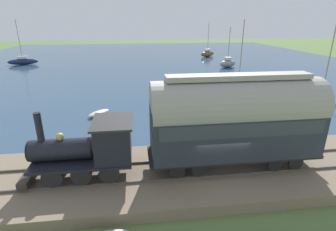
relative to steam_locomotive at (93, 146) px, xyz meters
name	(u,v)px	position (x,y,z in m)	size (l,w,h in m)	color
ground_plane	(214,179)	(-0.26, -5.94, -2.19)	(200.00, 200.00, 0.00)	#516B38
harbor_water	(152,60)	(43.21, -5.94, -2.19)	(80.00, 80.00, 0.01)	#2D4760
rail_embankment	(213,172)	(0.00, -5.94, -1.91)	(5.82, 56.00, 0.69)	#756651
steam_locomotive	(93,146)	(0.00, 0.00, 0.00)	(2.35, 5.12, 3.24)	black
passenger_coach	(235,118)	(0.00, -6.86, 1.05)	(2.56, 8.54, 4.71)	black
sailboat_white	(238,85)	(17.66, -14.27, -1.69)	(3.05, 5.36, 7.77)	white
sailboat_black	(321,98)	(10.62, -19.74, -1.54)	(3.30, 4.47, 7.88)	black
sailboat_navy	(23,61)	(39.80, 17.92, -1.55)	(2.21, 5.18, 7.84)	#192347
sailboat_gray	(228,63)	(32.39, -18.17, -1.47)	(2.71, 3.65, 6.64)	gray
sailboat_brown	(207,53)	(46.32, -18.45, -1.48)	(3.19, 4.06, 7.16)	brown
rowboat_far_out	(120,141)	(4.47, -0.93, -1.96)	(2.41, 2.14, 0.46)	silver
rowboat_off_pier	(187,121)	(7.76, -6.11, -2.03)	(1.80, 1.93, 0.32)	silver
rowboat_mid_harbor	(99,113)	(10.35, 1.07, -1.99)	(2.24, 2.10, 0.40)	#B7B2A3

